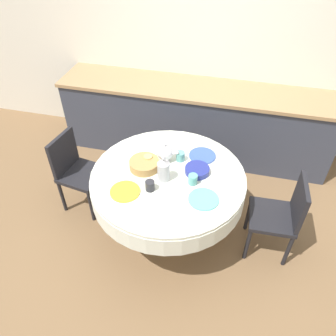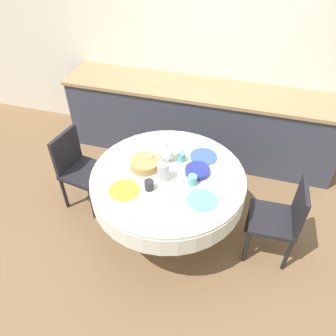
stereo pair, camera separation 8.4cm
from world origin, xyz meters
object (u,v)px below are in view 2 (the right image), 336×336
object	(u,v)px
chair_right	(78,166)
coffee_carafe	(163,170)
teapot	(166,152)
chair_left	(282,217)

from	to	relation	value
chair_right	coffee_carafe	xyz separation A→B (m)	(0.98, -0.22, 0.38)
teapot	chair_right	bearing A→B (deg)	-177.81
teapot	coffee_carafe	bearing A→B (deg)	-78.87
chair_left	teapot	size ratio (longest dim) A/B	4.16
chair_right	coffee_carafe	bearing A→B (deg)	86.52
coffee_carafe	teapot	bearing A→B (deg)	101.13
chair_left	coffee_carafe	world-z (taller)	coffee_carafe
chair_right	coffee_carafe	size ratio (longest dim) A/B	3.48
chair_left	teapot	world-z (taller)	teapot
chair_left	teapot	distance (m)	1.16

